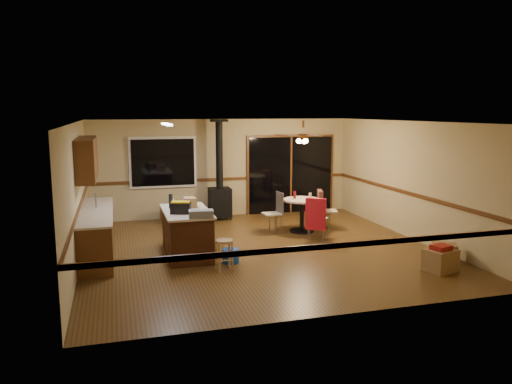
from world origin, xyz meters
name	(u,v)px	position (x,y,z in m)	size (l,w,h in m)	color
floor	(260,249)	(0.00, 0.00, 0.00)	(7.00, 7.00, 0.00)	#4F3416
ceiling	(260,122)	(0.00, 0.00, 2.60)	(7.00, 7.00, 0.00)	silver
wall_back	(223,168)	(0.00, 3.50, 1.30)	(7.00, 7.00, 0.00)	tan
wall_front	(333,225)	(0.00, -3.50, 1.30)	(7.00, 7.00, 0.00)	tan
wall_left	(76,195)	(-3.50, 0.00, 1.30)	(7.00, 7.00, 0.00)	tan
wall_right	(412,180)	(3.50, 0.00, 1.30)	(7.00, 7.00, 0.00)	tan
chair_rail	(260,202)	(0.00, 0.00, 1.00)	(7.00, 7.00, 0.08)	#522E14
window	(163,162)	(-1.60, 3.45, 1.50)	(1.72, 0.10, 1.32)	black
sliding_door	(291,175)	(1.90, 3.45, 1.05)	(2.52, 0.10, 2.10)	black
lower_cabinets	(97,234)	(-3.20, 0.50, 0.43)	(0.60, 3.00, 0.86)	#563015
countertop	(96,211)	(-3.20, 0.50, 0.88)	(0.64, 3.04, 0.04)	beige
upper_cabinets	(87,158)	(-3.33, 0.70, 1.90)	(0.35, 2.00, 0.80)	#563015
kitchen_island	(187,233)	(-1.50, 0.00, 0.45)	(0.88, 1.68, 0.90)	#391B0E
wood_stove	(220,192)	(-0.20, 3.05, 0.73)	(0.55, 0.50, 2.52)	black
ceiling_fan	(303,138)	(1.37, 1.19, 2.21)	(0.24, 0.24, 0.55)	brown
fluorescent_strip	(167,124)	(-1.80, 0.30, 2.56)	(0.10, 1.20, 0.04)	white
toolbox_grey	(201,214)	(-1.33, -0.72, 0.97)	(0.44, 0.24, 0.14)	slate
toolbox_black	(181,208)	(-1.64, -0.27, 1.00)	(0.37, 0.20, 0.21)	black
toolbox_yellow_lid	(181,202)	(-1.64, -0.27, 1.12)	(0.34, 0.18, 0.03)	gold
box_on_island	(190,202)	(-1.38, 0.31, 1.00)	(0.22, 0.29, 0.20)	olive
bottle_dark	(171,201)	(-1.76, 0.31, 1.04)	(0.08, 0.08, 0.28)	black
bottle_pink	(185,204)	(-1.49, 0.17, 1.00)	(0.07, 0.07, 0.21)	#D84C8C
bottle_white	(173,203)	(-1.71, 0.45, 0.98)	(0.06, 0.06, 0.17)	white
bar_stool	(224,255)	(-1.00, -1.15, 0.28)	(0.31, 0.31, 0.56)	tan
blue_bucket	(231,256)	(-0.78, -0.72, 0.13)	(0.31, 0.31, 0.26)	#0D42BE
dining_table	(302,210)	(1.37, 1.19, 0.53)	(0.90, 0.90, 0.78)	black
glass_red	(295,195)	(1.22, 1.29, 0.87)	(0.07, 0.07, 0.18)	#590C14
glass_cream	(310,196)	(1.55, 1.14, 0.85)	(0.06, 0.06, 0.15)	beige
chair_left	(276,208)	(0.78, 1.30, 0.59)	(0.43, 0.43, 0.51)	#C0AF8F
chair_near	(316,214)	(1.37, 0.34, 0.60)	(0.61, 0.62, 0.70)	#C0AF8F
chair_right	(321,205)	(1.90, 1.29, 0.60)	(0.56, 0.53, 0.70)	#C0AF8F
box_under_window	(172,214)	(-1.45, 3.04, 0.21)	(0.52, 0.42, 0.42)	olive
box_corner_a	(440,260)	(2.69, -2.22, 0.19)	(0.51, 0.43, 0.39)	olive
box_corner_b	(444,253)	(3.10, -1.78, 0.18)	(0.43, 0.37, 0.35)	olive
box_small_red	(441,247)	(2.69, -2.22, 0.43)	(0.32, 0.26, 0.08)	maroon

